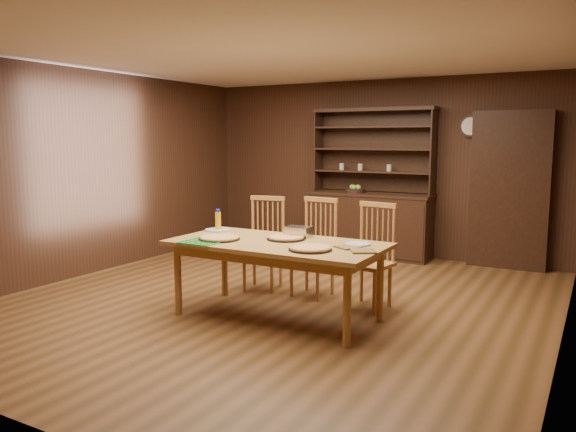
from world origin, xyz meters
The scene contains 20 objects.
floor centered at (0.00, 0.00, 0.00)m, with size 6.00×6.00×0.00m, color brown.
room_shell centered at (0.00, 0.00, 1.58)m, with size 6.00×6.00×6.00m.
china_hutch centered at (0.00, 2.75, 0.60)m, with size 1.84×0.52×2.17m.
doorway centered at (1.90, 2.90, 1.05)m, with size 1.00×0.18×2.10m, color black.
wall_clock centered at (1.35, 2.96, 1.90)m, with size 0.30×0.05×0.30m.
dining_table centered at (0.29, -0.46, 0.68)m, with size 2.06×1.03×0.75m.
chair_left centered at (-0.40, 0.44, 0.57)m, with size 0.51×0.50×1.07m.
chair_center centered at (0.24, 0.48, 0.58)m, with size 0.48×0.46×1.08m.
chair_right centered at (0.95, 0.36, 0.57)m, with size 0.50×0.48×1.08m.
pizza_left centered at (-0.26, -0.64, 0.77)m, with size 0.41×0.41×0.04m.
pizza_right centered at (0.75, -0.67, 0.77)m, with size 0.39×0.39×0.04m.
pizza_center centered at (0.30, -0.31, 0.77)m, with size 0.38×0.38×0.04m.
cooling_rack centered at (-0.33, -0.81, 0.76)m, with size 0.35×0.35×0.02m, color #0EB849, non-canonical shape.
plate_left centered at (-0.60, -0.20, 0.76)m, with size 0.29×0.29×0.02m.
plate_right centered at (1.02, -0.23, 0.76)m, with size 0.24×0.24×0.02m.
foil_dish centered at (0.33, -0.11, 0.80)m, with size 0.26×0.18×0.10m, color silver.
juice_bottle centered at (-0.61, -0.19, 0.86)m, with size 0.06×0.06×0.23m.
pot_holder_a centered at (1.19, -0.50, 0.76)m, with size 0.21×0.21×0.02m, color #A31220.
pot_holder_b centered at (1.00, -0.40, 0.76)m, with size 0.19×0.19×0.01m, color #A31220.
fruit_bowl centered at (-0.22, 2.69, 0.98)m, with size 0.30×0.30×0.12m.
Camera 1 is at (2.97, -5.02, 1.73)m, focal length 35.00 mm.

